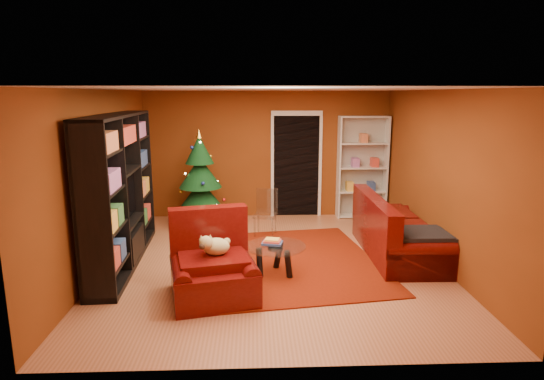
{
  "coord_description": "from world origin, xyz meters",
  "views": [
    {
      "loc": [
        -0.28,
        -6.6,
        2.54
      ],
      "look_at": [
        0.0,
        0.4,
        1.05
      ],
      "focal_mm": 30.0,
      "sensor_mm": 36.0,
      "label": 1
    }
  ],
  "objects_px": {
    "dog": "(216,247)",
    "sofa": "(399,226)",
    "gift_box_red": "(240,217)",
    "acrylic_chair": "(265,216)",
    "rug": "(288,261)",
    "media_unit": "(121,190)",
    "gift_box_teal": "(217,221)",
    "armchair": "(213,264)",
    "coffee_table": "(275,260)",
    "white_bookshelf": "(362,167)",
    "christmas_tree": "(200,180)",
    "gift_box_green": "(233,227)"
  },
  "relations": [
    {
      "from": "gift_box_teal",
      "to": "gift_box_red",
      "type": "distance_m",
      "value": 0.67
    },
    {
      "from": "media_unit",
      "to": "armchair",
      "type": "bearing_deg",
      "value": -44.42
    },
    {
      "from": "white_bookshelf",
      "to": "christmas_tree",
      "type": "bearing_deg",
      "value": -169.83
    },
    {
      "from": "dog",
      "to": "coffee_table",
      "type": "distance_m",
      "value": 1.09
    },
    {
      "from": "sofa",
      "to": "media_unit",
      "type": "bearing_deg",
      "value": 92.74
    },
    {
      "from": "rug",
      "to": "armchair",
      "type": "relative_size",
      "value": 2.75
    },
    {
      "from": "sofa",
      "to": "christmas_tree",
      "type": "bearing_deg",
      "value": 63.2
    },
    {
      "from": "media_unit",
      "to": "dog",
      "type": "bearing_deg",
      "value": -42.37
    },
    {
      "from": "christmas_tree",
      "to": "dog",
      "type": "bearing_deg",
      "value": -80.09
    },
    {
      "from": "gift_box_red",
      "to": "acrylic_chair",
      "type": "height_order",
      "value": "acrylic_chair"
    },
    {
      "from": "media_unit",
      "to": "gift_box_red",
      "type": "height_order",
      "value": "media_unit"
    },
    {
      "from": "armchair",
      "to": "coffee_table",
      "type": "bearing_deg",
      "value": 27.77
    },
    {
      "from": "armchair",
      "to": "coffee_table",
      "type": "distance_m",
      "value": 1.09
    },
    {
      "from": "media_unit",
      "to": "white_bookshelf",
      "type": "bearing_deg",
      "value": 27.28
    },
    {
      "from": "gift_box_red",
      "to": "coffee_table",
      "type": "height_order",
      "value": "coffee_table"
    },
    {
      "from": "dog",
      "to": "coffee_table",
      "type": "relative_size",
      "value": 0.46
    },
    {
      "from": "rug",
      "to": "media_unit",
      "type": "xyz_separation_m",
      "value": [
        -2.5,
        0.11,
        1.12
      ]
    },
    {
      "from": "media_unit",
      "to": "gift_box_teal",
      "type": "relative_size",
      "value": 9.02
    },
    {
      "from": "gift_box_green",
      "to": "sofa",
      "type": "relative_size",
      "value": 0.11
    },
    {
      "from": "sofa",
      "to": "acrylic_chair",
      "type": "relative_size",
      "value": 2.91
    },
    {
      "from": "sofa",
      "to": "acrylic_chair",
      "type": "bearing_deg",
      "value": 64.21
    },
    {
      "from": "white_bookshelf",
      "to": "gift_box_teal",
      "type": "bearing_deg",
      "value": -164.37
    },
    {
      "from": "armchair",
      "to": "christmas_tree",
      "type": "bearing_deg",
      "value": 86.39
    },
    {
      "from": "christmas_tree",
      "to": "white_bookshelf",
      "type": "relative_size",
      "value": 0.88
    },
    {
      "from": "sofa",
      "to": "acrylic_chair",
      "type": "height_order",
      "value": "sofa"
    },
    {
      "from": "dog",
      "to": "gift_box_red",
      "type": "bearing_deg",
      "value": 73.95
    },
    {
      "from": "gift_box_red",
      "to": "coffee_table",
      "type": "distance_m",
      "value": 2.82
    },
    {
      "from": "gift_box_green",
      "to": "acrylic_chair",
      "type": "bearing_deg",
      "value": -18.05
    },
    {
      "from": "dog",
      "to": "sofa",
      "type": "height_order",
      "value": "sofa"
    },
    {
      "from": "christmas_tree",
      "to": "coffee_table",
      "type": "distance_m",
      "value": 2.91
    },
    {
      "from": "dog",
      "to": "acrylic_chair",
      "type": "distance_m",
      "value": 2.55
    },
    {
      "from": "armchair",
      "to": "white_bookshelf",
      "type": "bearing_deg",
      "value": 41.15
    },
    {
      "from": "dog",
      "to": "coffee_table",
      "type": "xyz_separation_m",
      "value": [
        0.78,
        0.63,
        -0.43
      ]
    },
    {
      "from": "gift_box_green",
      "to": "acrylic_chair",
      "type": "xyz_separation_m",
      "value": [
        0.6,
        -0.19,
        0.26
      ]
    },
    {
      "from": "gift_box_red",
      "to": "acrylic_chair",
      "type": "relative_size",
      "value": 0.25
    },
    {
      "from": "gift_box_teal",
      "to": "gift_box_red",
      "type": "height_order",
      "value": "gift_box_teal"
    },
    {
      "from": "gift_box_green",
      "to": "acrylic_chair",
      "type": "distance_m",
      "value": 0.68
    },
    {
      "from": "media_unit",
      "to": "gift_box_teal",
      "type": "xyz_separation_m",
      "value": [
        1.27,
        1.65,
        -0.96
      ]
    },
    {
      "from": "media_unit",
      "to": "coffee_table",
      "type": "height_order",
      "value": "media_unit"
    },
    {
      "from": "white_bookshelf",
      "to": "coffee_table",
      "type": "bearing_deg",
      "value": -122.11
    },
    {
      "from": "media_unit",
      "to": "acrylic_chair",
      "type": "bearing_deg",
      "value": 25.89
    },
    {
      "from": "gift_box_red",
      "to": "acrylic_chair",
      "type": "xyz_separation_m",
      "value": [
        0.48,
        -0.94,
        0.29
      ]
    },
    {
      "from": "rug",
      "to": "christmas_tree",
      "type": "height_order",
      "value": "christmas_tree"
    },
    {
      "from": "rug",
      "to": "christmas_tree",
      "type": "relative_size",
      "value": 1.62
    },
    {
      "from": "gift_box_red",
      "to": "sofa",
      "type": "relative_size",
      "value": 0.09
    },
    {
      "from": "rug",
      "to": "gift_box_red",
      "type": "bearing_deg",
      "value": 109.34
    },
    {
      "from": "gift_box_teal",
      "to": "acrylic_chair",
      "type": "bearing_deg",
      "value": -25.69
    },
    {
      "from": "rug",
      "to": "dog",
      "type": "bearing_deg",
      "value": -131.23
    },
    {
      "from": "sofa",
      "to": "dog",
      "type": "bearing_deg",
      "value": 117.32
    },
    {
      "from": "gift_box_teal",
      "to": "armchair",
      "type": "bearing_deg",
      "value": -86.14
    }
  ]
}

